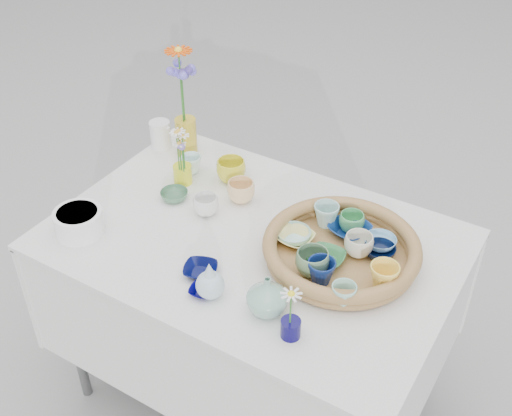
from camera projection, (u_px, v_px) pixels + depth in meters
The scene contains 34 objects.
ground at pixel (253, 390), 2.48m from camera, with size 80.00×80.00×0.00m, color #949494.
display_table at pixel (253, 390), 2.48m from camera, with size 1.26×0.86×0.77m, color white, non-canonical shape.
wicker_tray at pixel (341, 250), 1.91m from camera, with size 0.47×0.47×0.08m, color brown, non-canonical shape.
tray_ceramic_0 at pixel (350, 229), 2.00m from camera, with size 0.12×0.12×0.03m, color navy.
tray_ceramic_1 at pixel (380, 251), 1.92m from camera, with size 0.10×0.10×0.03m, color black.
tray_ceramic_2 at pixel (384, 277), 1.79m from camera, with size 0.08×0.08×0.08m, color #FFD250.
tray_ceramic_3 at pixel (326, 258), 1.89m from camera, with size 0.11×0.11×0.03m, color #2E733F.
tray_ceramic_4 at pixel (312, 263), 1.84m from camera, with size 0.10×0.10×0.08m, color #5D845D.
tray_ceramic_5 at pixel (294, 236), 1.97m from camera, with size 0.11×0.11×0.03m, color #AAE3DC.
tray_ceramic_6 at pixel (326, 215), 2.02m from camera, with size 0.08×0.08×0.08m, color #A0CAC1.
tray_ceramic_7 at pixel (359, 245), 1.91m from camera, with size 0.09×0.09×0.07m, color silver.
tray_ceramic_8 at pixel (380, 242), 1.95m from camera, with size 0.10×0.10×0.03m, color #88CBF6.
tray_ceramic_9 at pixel (321, 272), 1.81m from camera, with size 0.08×0.08×0.08m, color navy.
tray_ceramic_10 at pixel (295, 238), 1.97m from camera, with size 0.11×0.11×0.03m, color #FFF18B.
tray_ceramic_11 at pixel (344, 295), 1.74m from camera, with size 0.07×0.07×0.07m, color #94CEBC.
tray_ceramic_12 at pixel (352, 222), 2.00m from camera, with size 0.08×0.08×0.06m, color #4BA765.
loose_ceramic_0 at pixel (231, 171), 2.25m from camera, with size 0.10×0.10×0.08m, color yellow.
loose_ceramic_1 at pixel (241, 191), 2.15m from camera, with size 0.09×0.09×0.07m, color #EFC386.
loose_ceramic_2 at pixel (174, 195), 2.17m from camera, with size 0.09×0.09×0.03m, color #43714F.
loose_ceramic_3 at pixel (206, 205), 2.10m from camera, with size 0.08×0.08×0.07m, color white.
loose_ceramic_4 at pixel (201, 270), 1.88m from camera, with size 0.10×0.10×0.02m, color #04083B.
loose_ceramic_5 at pixel (192, 164), 2.29m from camera, with size 0.07×0.07×0.07m, color silver.
loose_ceramic_6 at pixel (204, 290), 1.81m from camera, with size 0.08×0.08×0.02m, color #02004E.
fluted_bowl at pixel (79, 222), 2.02m from camera, with size 0.15×0.15×0.08m, color white, non-canonical shape.
bud_vase_paleblue at pixel (210, 279), 1.77m from camera, with size 0.08×0.08×0.13m, color silver, non-canonical shape.
bud_vase_seafoam at pixel (267, 295), 1.73m from camera, with size 0.11×0.11×0.12m, color #83B49E.
bud_vase_cobalt at pixel (291, 328), 1.68m from camera, with size 0.05×0.05×0.05m, color #0A0545.
single_daisy at pixel (291, 309), 1.63m from camera, with size 0.07×0.07×0.12m, color white, non-canonical shape.
tall_vase_yellow at pixel (186, 137), 2.37m from camera, with size 0.08×0.08×0.15m, color gold.
gerbera at pixel (181, 87), 2.24m from camera, with size 0.11×0.11×0.29m, color #EC4C07, non-canonical shape.
hydrangea at pixel (183, 96), 2.27m from camera, with size 0.08×0.08×0.27m, color #493C99, non-canonical shape.
white_pitcher at pixel (160, 134), 2.43m from camera, with size 0.11×0.08×0.10m, color white, non-canonical shape.
daisy_cup at pixel (183, 174), 2.24m from camera, with size 0.07×0.07×0.07m, color yellow.
daisy_posy at pixel (181, 150), 2.17m from camera, with size 0.08×0.08×0.15m, color white, non-canonical shape.
Camera 1 is at (0.82, -1.32, 2.05)m, focal length 45.00 mm.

